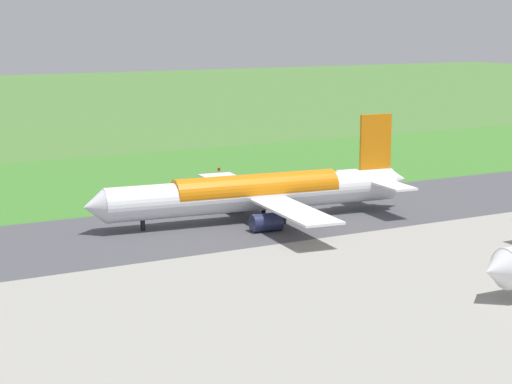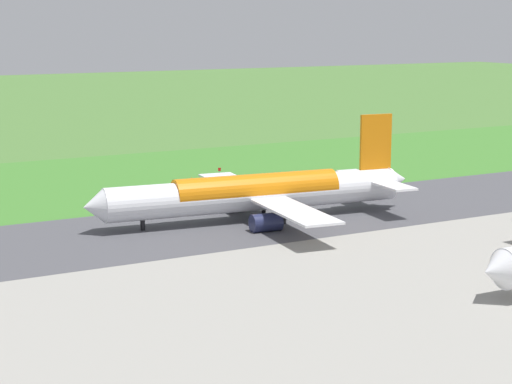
% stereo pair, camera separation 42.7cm
% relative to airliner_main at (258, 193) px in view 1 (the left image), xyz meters
% --- Properties ---
extents(ground_plane, '(800.00, 800.00, 0.00)m').
position_rel_airliner_main_xyz_m(ground_plane, '(-12.58, -0.04, -4.35)').
color(ground_plane, '#477233').
extents(runway_asphalt, '(600.00, 29.97, 0.06)m').
position_rel_airliner_main_xyz_m(runway_asphalt, '(-12.58, -0.04, -4.32)').
color(runway_asphalt, '#47474C').
rests_on(runway_asphalt, ground).
extents(grass_verge_foreground, '(600.00, 80.00, 0.04)m').
position_rel_airliner_main_xyz_m(grass_verge_foreground, '(-12.58, -36.33, -4.33)').
color(grass_verge_foreground, '#3C782B').
rests_on(grass_verge_foreground, ground).
extents(airliner_main, '(54.14, 44.39, 15.88)m').
position_rel_airliner_main_xyz_m(airliner_main, '(0.00, 0.00, 0.00)').
color(airliner_main, white).
rests_on(airliner_main, ground).
extents(no_stopping_sign, '(0.60, 0.10, 2.66)m').
position_rel_airliner_main_xyz_m(no_stopping_sign, '(-10.05, -33.68, -2.78)').
color(no_stopping_sign, slate).
rests_on(no_stopping_sign, ground).
extents(traffic_cone_orange, '(0.40, 0.40, 0.55)m').
position_rel_airliner_main_xyz_m(traffic_cone_orange, '(-6.08, -38.00, -4.08)').
color(traffic_cone_orange, orange).
rests_on(traffic_cone_orange, ground).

